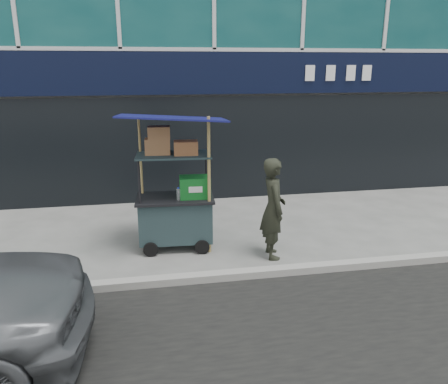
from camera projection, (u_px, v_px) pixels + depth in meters
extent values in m
plane|color=#5F5F5B|center=(255.00, 271.00, 6.78)|extent=(80.00, 80.00, 0.00)
cube|color=gray|center=(259.00, 273.00, 6.58)|extent=(80.00, 0.18, 0.12)
cube|color=black|center=(215.00, 73.00, 9.62)|extent=(15.68, 0.06, 0.90)
cube|color=black|center=(215.00, 149.00, 10.13)|extent=(15.68, 0.04, 2.40)
cube|color=#1A2A2D|center=(176.00, 219.00, 7.55)|extent=(1.27, 0.79, 0.72)
cylinder|color=black|center=(151.00, 250.00, 7.25)|extent=(0.25, 0.07, 0.25)
cylinder|color=black|center=(202.00, 247.00, 7.35)|extent=(0.25, 0.07, 0.25)
cube|color=black|center=(175.00, 198.00, 7.45)|extent=(1.36, 0.88, 0.04)
cylinder|color=black|center=(139.00, 183.00, 6.99)|extent=(0.03, 0.03, 0.77)
cylinder|color=black|center=(209.00, 181.00, 7.12)|extent=(0.03, 0.03, 0.77)
cylinder|color=black|center=(141.00, 174.00, 7.57)|extent=(0.03, 0.03, 0.77)
cylinder|color=black|center=(206.00, 172.00, 7.70)|extent=(0.03, 0.03, 0.77)
cube|color=#1A2A2D|center=(173.00, 155.00, 7.24)|extent=(1.27, 0.79, 0.03)
cylinder|color=olive|center=(209.00, 187.00, 7.15)|extent=(0.05, 0.05, 2.30)
cylinder|color=olive|center=(142.00, 183.00, 7.62)|extent=(0.04, 0.04, 2.20)
cube|color=#0D0C45|center=(172.00, 118.00, 7.07)|extent=(1.81, 1.33, 0.20)
cube|color=#0E5C14|center=(195.00, 187.00, 7.38)|extent=(0.53, 0.39, 0.36)
cylinder|color=silver|center=(179.00, 194.00, 7.22)|extent=(0.07, 0.07, 0.20)
cylinder|color=#172CB1|center=(178.00, 188.00, 7.19)|extent=(0.03, 0.03, 0.02)
cube|color=brown|center=(158.00, 146.00, 7.22)|extent=(0.43, 0.33, 0.26)
cube|color=olive|center=(186.00, 148.00, 7.18)|extent=(0.41, 0.31, 0.23)
cube|color=brown|center=(159.00, 133.00, 7.14)|extent=(0.37, 0.29, 0.20)
imported|color=black|center=(273.00, 208.00, 7.08)|extent=(0.42, 0.62, 1.67)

